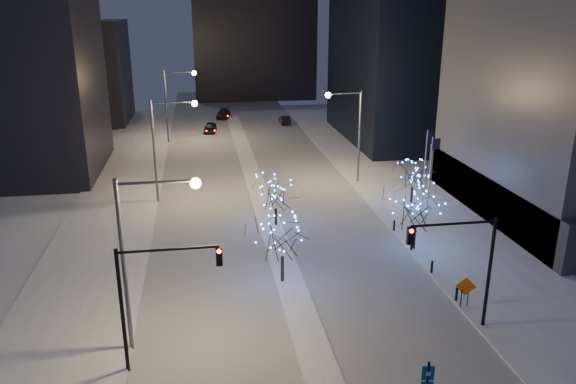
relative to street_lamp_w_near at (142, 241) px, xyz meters
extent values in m
plane|color=white|center=(8.94, -2.00, -6.50)|extent=(160.00, 160.00, 0.00)
cube|color=#9CA1AA|center=(8.94, 33.00, -6.49)|extent=(20.00, 130.00, 0.02)
cube|color=white|center=(8.94, 28.00, -6.42)|extent=(2.00, 80.00, 0.15)
cube|color=white|center=(23.94, 18.00, -6.42)|extent=(10.00, 90.00, 0.15)
cube|color=white|center=(-5.06, 18.00, -6.42)|extent=(8.00, 90.00, 0.15)
cube|color=black|center=(-17.06, 68.00, 1.50)|extent=(18.00, 16.00, 16.00)
cylinder|color=#595E66|center=(-1.06, 0.00, -1.50)|extent=(0.24, 0.24, 10.00)
cylinder|color=#595E66|center=(0.94, 0.00, 3.20)|extent=(4.00, 0.16, 0.16)
sphere|color=#FFD37F|center=(2.94, 0.00, 3.05)|extent=(0.56, 0.56, 0.56)
cylinder|color=#595E66|center=(-1.06, 25.00, -1.50)|extent=(0.24, 0.24, 10.00)
cylinder|color=#595E66|center=(0.94, 25.00, 3.20)|extent=(4.00, 0.16, 0.16)
sphere|color=#FFD37F|center=(2.94, 25.00, 3.05)|extent=(0.56, 0.56, 0.56)
cylinder|color=#595E66|center=(-1.06, 50.00, -1.50)|extent=(0.24, 0.24, 10.00)
cylinder|color=#595E66|center=(0.94, 50.00, 3.20)|extent=(4.00, 0.16, 0.16)
sphere|color=#FFD37F|center=(2.94, 50.00, 3.05)|extent=(0.56, 0.56, 0.56)
cylinder|color=#595E66|center=(19.94, 28.00, -1.50)|extent=(0.24, 0.24, 10.00)
cylinder|color=#595E66|center=(18.19, 28.00, 3.20)|extent=(3.50, 0.16, 0.16)
sphere|color=#FFD37F|center=(16.44, 28.00, 3.05)|extent=(0.56, 0.56, 0.56)
cylinder|color=black|center=(-1.06, -2.00, -3.00)|extent=(0.20, 0.20, 7.00)
cylinder|color=black|center=(1.44, -2.00, 0.30)|extent=(5.00, 0.14, 0.14)
cube|color=black|center=(3.94, -2.00, -0.25)|extent=(0.32, 0.28, 1.00)
sphere|color=#FF0C05|center=(3.94, -2.18, 0.10)|extent=(0.22, 0.22, 0.22)
cylinder|color=black|center=(19.44, -1.00, -3.00)|extent=(0.20, 0.20, 7.00)
cylinder|color=black|center=(16.94, -1.00, 0.30)|extent=(5.00, 0.14, 0.14)
cube|color=black|center=(14.44, -1.00, -0.25)|extent=(0.32, 0.28, 1.00)
sphere|color=#FF0C05|center=(14.44, -1.18, 0.10)|extent=(0.22, 0.22, 0.22)
cylinder|color=silver|center=(21.94, 14.00, -2.35)|extent=(0.10, 0.10, 8.00)
cube|color=black|center=(22.29, 14.00, 1.05)|extent=(0.70, 0.03, 0.90)
cylinder|color=silver|center=(22.54, 16.50, -2.35)|extent=(0.10, 0.10, 8.00)
cube|color=black|center=(22.89, 16.50, 1.05)|extent=(0.70, 0.03, 0.90)
cylinder|color=black|center=(19.14, 2.00, -5.90)|extent=(0.16, 0.16, 0.90)
cylinder|color=black|center=(19.14, 6.00, -5.90)|extent=(0.16, 0.16, 0.90)
cylinder|color=black|center=(19.14, 10.00, -5.90)|extent=(0.16, 0.16, 0.90)
cylinder|color=black|center=(19.14, 14.00, -5.90)|extent=(0.16, 0.16, 0.90)
imported|color=black|center=(4.88, 55.98, -5.77)|extent=(2.27, 4.45, 1.45)
imported|color=black|center=(16.95, 60.41, -5.83)|extent=(1.43, 4.08, 1.34)
imported|color=black|center=(7.44, 66.98, -5.78)|extent=(2.83, 5.21, 1.43)
cylinder|color=black|center=(8.44, 6.47, -5.42)|extent=(0.22, 0.22, 1.85)
cylinder|color=black|center=(9.44, 16.89, -5.59)|extent=(0.22, 0.22, 1.51)
cylinder|color=black|center=(19.44, 10.26, -5.45)|extent=(0.22, 0.22, 1.81)
cylinder|color=black|center=(23.21, 20.62, -5.59)|extent=(0.22, 0.22, 1.52)
cube|color=#0B4B83|center=(12.90, -8.00, -3.92)|extent=(0.56, 0.18, 0.72)
cylinder|color=black|center=(19.01, 1.12, -5.73)|extent=(0.07, 0.07, 1.23)
cylinder|color=black|center=(19.46, 1.12, -5.73)|extent=(0.07, 0.07, 1.23)
cube|color=orange|center=(19.24, 1.12, -4.90)|extent=(1.22, 0.44, 1.27)
camera|label=1|loc=(3.28, -28.07, 11.82)|focal=35.00mm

